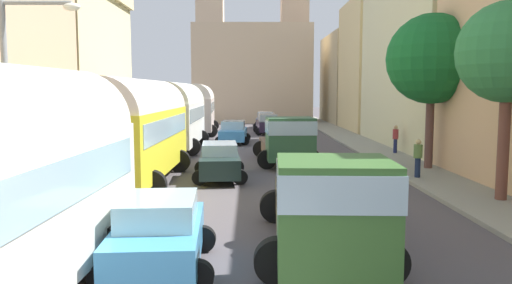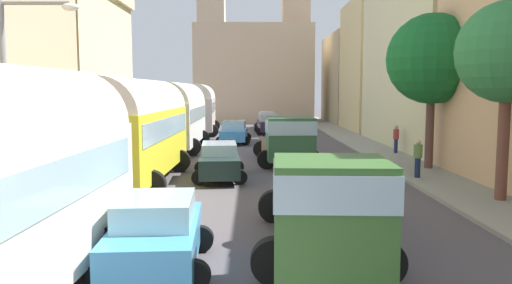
{
  "view_description": "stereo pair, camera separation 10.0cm",
  "coord_description": "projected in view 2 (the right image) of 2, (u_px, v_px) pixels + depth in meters",
  "views": [
    {
      "loc": [
        -0.28,
        -4.55,
        3.68
      ],
      "look_at": [
        0.0,
        18.43,
        1.28
      ],
      "focal_mm": 34.77,
      "sensor_mm": 36.0,
      "label": 1
    },
    {
      "loc": [
        -0.18,
        -4.55,
        3.68
      ],
      "look_at": [
        0.0,
        18.43,
        1.28
      ],
      "focal_mm": 34.77,
      "sensor_mm": 36.0,
      "label": 2
    }
  ],
  "objects": [
    {
      "name": "building_right_3",
      "position": [
        381.0,
        67.0,
        44.45
      ],
      "size": [
        5.76,
        9.56,
        11.58
      ],
      "color": "#D8C085",
      "rests_on": "ground"
    },
    {
      "name": "building_right_2",
      "position": [
        423.0,
        38.0,
        31.26
      ],
      "size": [
        4.66,
        14.92,
        13.88
      ],
      "color": "beige",
      "rests_on": "ground"
    },
    {
      "name": "cargo_truck_0",
      "position": [
        321.0,
        205.0,
        10.55
      ],
      "size": [
        3.14,
        7.56,
        2.44
      ],
      "color": "#325B27",
      "rests_on": "ground"
    },
    {
      "name": "sidewalk_left",
      "position": [
        142.0,
        147.0,
        31.7
      ],
      "size": [
        2.5,
        70.0,
        0.14
      ],
      "primitive_type": "cube",
      "color": "#B3A99B",
      "rests_on": "ground"
    },
    {
      "name": "roadside_tree_1",
      "position": [
        508.0,
        53.0,
        15.63
      ],
      "size": [
        3.23,
        3.23,
        6.5
      ],
      "color": "brown",
      "rests_on": "ground"
    },
    {
      "name": "parked_bus_2",
      "position": [
        179.0,
        113.0,
        30.52
      ],
      "size": [
        3.33,
        8.85,
        4.15
      ],
      "color": "silver",
      "rests_on": "ground"
    },
    {
      "name": "streetlamp_near",
      "position": [
        17.0,
        92.0,
        12.65
      ],
      "size": [
        2.05,
        0.28,
        5.97
      ],
      "color": "gray",
      "rests_on": "ground"
    },
    {
      "name": "distant_church",
      "position": [
        254.0,
        63.0,
        56.96
      ],
      "size": [
        13.49,
        6.16,
        19.24
      ],
      "color": "beige",
      "rests_on": "ground"
    },
    {
      "name": "sidewalk_right",
      "position": [
        368.0,
        147.0,
        31.82
      ],
      "size": [
        2.5,
        70.0,
        0.14
      ],
      "primitive_type": "cube",
      "color": "gray",
      "rests_on": "ground"
    },
    {
      "name": "car_1",
      "position": [
        268.0,
        124.0,
        42.0
      ],
      "size": [
        2.42,
        4.24,
        1.7
      ],
      "color": "#261C32",
      "rests_on": "ground"
    },
    {
      "name": "cargo_truck_1",
      "position": [
        287.0,
        140.0,
        24.43
      ],
      "size": [
        3.23,
        6.95,
        2.43
      ],
      "color": "#2B5434",
      "rests_on": "ground"
    },
    {
      "name": "building_left_2",
      "position": [
        67.0,
        69.0,
        29.12
      ],
      "size": [
        5.68,
        10.6,
        9.81
      ],
      "color": "beige",
      "rests_on": "ground"
    },
    {
      "name": "pedestrian_1",
      "position": [
        396.0,
        138.0,
        28.1
      ],
      "size": [
        0.44,
        0.44,
        1.71
      ],
      "color": "#1C2350",
      "rests_on": "ground"
    },
    {
      "name": "ground_plane",
      "position": [
        255.0,
        148.0,
        31.77
      ],
      "size": [
        154.0,
        154.0,
        0.0
      ],
      "primitive_type": "plane",
      "color": "#4E494D"
    },
    {
      "name": "car_3",
      "position": [
        156.0,
        234.0,
        10.08
      ],
      "size": [
        2.4,
        3.76,
        1.53
      ],
      "color": "#4291C9",
      "rests_on": "ground"
    },
    {
      "name": "car_5",
      "position": [
        234.0,
        132.0,
        34.6
      ],
      "size": [
        2.42,
        4.4,
        1.58
      ],
      "color": "#3F8ACE",
      "rests_on": "ground"
    },
    {
      "name": "car_0",
      "position": [
        283.0,
        136.0,
        31.39
      ],
      "size": [
        2.42,
        4.15,
        1.58
      ],
      "color": "silver",
      "rests_on": "ground"
    },
    {
      "name": "roadside_tree_2",
      "position": [
        432.0,
        59.0,
        22.19
      ],
      "size": [
        4.05,
        4.05,
        7.12
      ],
      "color": "brown",
      "rests_on": "ground"
    },
    {
      "name": "car_2",
      "position": [
        267.0,
        120.0,
        48.42
      ],
      "size": [
        2.47,
        4.45,
        1.58
      ],
      "color": "slate",
      "rests_on": "ground"
    },
    {
      "name": "pedestrian_0",
      "position": [
        418.0,
        157.0,
        20.16
      ],
      "size": [
        0.49,
        0.49,
        1.71
      ],
      "color": "#172445",
      "rests_on": "ground"
    },
    {
      "name": "parked_bus_3",
      "position": [
        200.0,
        106.0,
        41.69
      ],
      "size": [
        3.52,
        9.55,
        4.2
      ],
      "color": "beige",
      "rests_on": "ground"
    },
    {
      "name": "building_right_4",
      "position": [
        353.0,
        79.0,
        56.0
      ],
      "size": [
        5.46,
        12.23,
        9.88
      ],
      "color": "tan",
      "rests_on": "ground"
    },
    {
      "name": "car_4",
      "position": [
        219.0,
        161.0,
        20.57
      ],
      "size": [
        2.36,
        4.23,
        1.52
      ],
      "color": "#1B2B29",
      "rests_on": "ground"
    },
    {
      "name": "parked_bus_1",
      "position": [
        137.0,
        126.0,
        19.4
      ],
      "size": [
        3.47,
        9.26,
        4.13
      ],
      "color": "yellow",
      "rests_on": "ground"
    }
  ]
}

